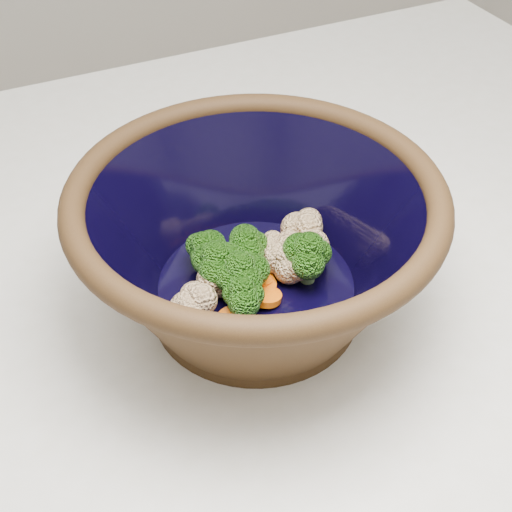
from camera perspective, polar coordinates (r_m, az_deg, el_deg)
name	(u,v)px	position (r m, az deg, el deg)	size (l,w,h in m)	color
mixing_bowl	(256,244)	(0.61, 0.00, 0.94)	(0.40, 0.40, 0.14)	black
vegetable_pile	(255,263)	(0.63, -0.06, -0.53)	(0.17, 0.11, 0.06)	#608442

